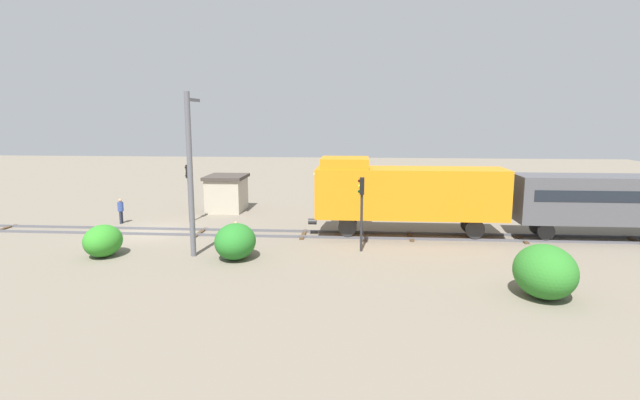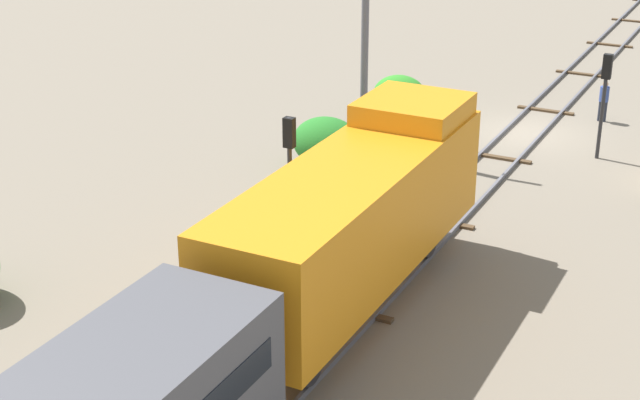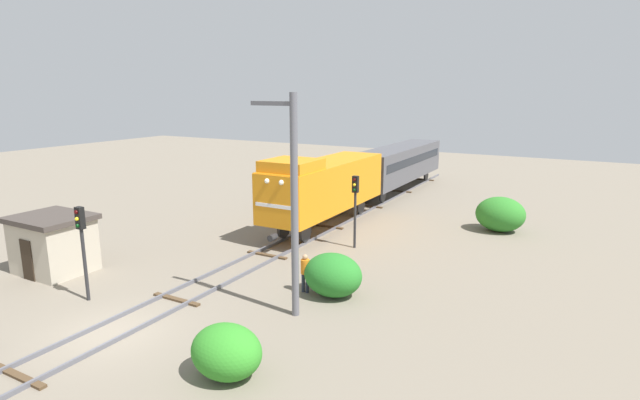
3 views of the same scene
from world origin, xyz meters
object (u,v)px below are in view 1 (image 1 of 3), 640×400
object	(u,v)px
locomotive	(406,192)
relay_hut	(227,193)
traffic_signal_near	(188,182)
catenary_mast	(190,171)
worker_by_signal	(236,234)
traffic_signal_mid	(362,200)
worker_near_track	(121,209)

from	to	relation	value
locomotive	relay_hut	bearing A→B (deg)	-120.15
traffic_signal_near	catenary_mast	size ratio (longest dim) A/B	0.47
catenary_mast	traffic_signal_near	bearing A→B (deg)	-159.78
relay_hut	worker_by_signal	bearing A→B (deg)	17.16
traffic_signal_near	locomotive	bearing A→B (deg)	77.44
traffic_signal_near	worker_by_signal	world-z (taller)	traffic_signal_near
traffic_signal_mid	worker_near_track	bearing A→B (deg)	-109.72
traffic_signal_near	worker_by_signal	bearing A→B (deg)	34.41
worker_by_signal	relay_hut	size ratio (longest dim) A/B	0.49
locomotive	worker_by_signal	size ratio (longest dim) A/B	6.82
locomotive	worker_near_track	distance (m)	19.09
traffic_signal_near	worker_near_track	world-z (taller)	traffic_signal_near
locomotive	catenary_mast	size ratio (longest dim) A/B	1.38
traffic_signal_mid	catenary_mast	xyz separation A→B (m)	(1.54, -8.70, 1.66)
traffic_signal_mid	catenary_mast	bearing A→B (deg)	-79.95
worker_near_track	catenary_mast	bearing A→B (deg)	-151.67
catenary_mast	worker_by_signal	bearing A→B (deg)	109.70
traffic_signal_near	worker_by_signal	distance (m)	9.14
catenary_mast	relay_hut	world-z (taller)	catenary_mast
worker_near_track	locomotive	bearing A→B (deg)	-114.49
worker_by_signal	catenary_mast	distance (m)	4.09
worker_near_track	worker_by_signal	bearing A→B (deg)	-141.86
traffic_signal_near	worker_near_track	xyz separation A→B (m)	(0.80, -4.49, -1.76)
traffic_signal_mid	locomotive	bearing A→B (deg)	141.83
locomotive	relay_hut	size ratio (longest dim) A/B	3.31
worker_by_signal	traffic_signal_mid	bearing A→B (deg)	118.30
worker_by_signal	relay_hut	xyz separation A→B (m)	(-11.70, -3.61, 0.40)
traffic_signal_mid	worker_near_track	size ratio (longest dim) A/B	2.35
worker_by_signal	locomotive	bearing A→B (deg)	135.73
traffic_signal_near	worker_by_signal	xyz separation A→B (m)	(7.40, 5.07, -1.76)
worker_near_track	catenary_mast	xyz separation A→B (m)	(7.34, 7.49, 3.45)
traffic_signal_mid	relay_hut	distance (m)	15.02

